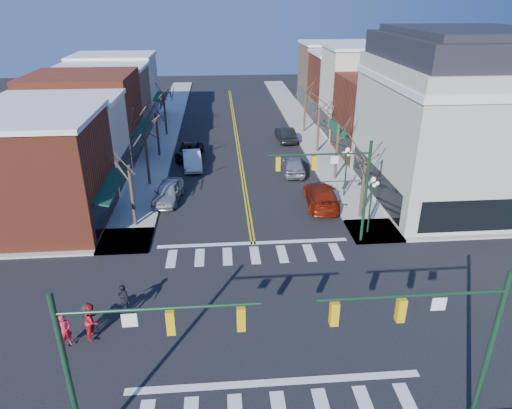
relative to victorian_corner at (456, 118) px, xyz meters
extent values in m
plane|color=black|center=(-16.50, -14.50, -6.66)|extent=(160.00, 160.00, 0.00)
cube|color=#9E9B93|center=(-25.25, 5.50, -6.58)|extent=(3.50, 70.00, 0.15)
cube|color=#9E9B93|center=(-7.75, 5.50, -6.58)|extent=(3.50, 70.00, 0.15)
cube|color=maroon|center=(-32.00, -2.75, -2.66)|extent=(10.00, 8.50, 8.00)
cube|color=beige|center=(-32.00, 5.00, -2.91)|extent=(10.00, 7.00, 7.50)
cube|color=maroon|center=(-32.00, 13.00, -2.41)|extent=(10.00, 9.00, 8.50)
cube|color=#8C6F4D|center=(-32.00, 21.25, -2.76)|extent=(10.00, 7.50, 7.80)
cube|color=beige|center=(-32.00, 29.00, -2.56)|extent=(10.00, 8.00, 8.20)
cube|color=maroon|center=(-1.00, 11.25, -2.66)|extent=(10.00, 8.50, 8.00)
cube|color=beige|center=(-1.00, 19.00, -1.66)|extent=(10.00, 7.00, 10.00)
cube|color=maroon|center=(-1.00, 26.50, -2.41)|extent=(10.00, 8.00, 8.50)
cube|color=#8C6F4D|center=(-1.00, 34.50, -2.16)|extent=(10.00, 8.00, 9.00)
cube|color=#AEB9A0|center=(0.00, 0.00, -1.16)|extent=(12.00, 14.00, 11.00)
cube|color=white|center=(0.00, 0.00, 2.94)|extent=(12.25, 14.25, 0.50)
cube|color=black|center=(0.00, 0.00, 5.24)|extent=(11.40, 13.40, 1.80)
cube|color=black|center=(0.00, 0.00, 6.34)|extent=(9.80, 11.80, 0.60)
cylinder|color=#14331E|center=(-23.90, -21.90, -3.06)|extent=(0.20, 0.20, 7.20)
cylinder|color=#14331E|center=(-20.65, -21.90, -0.26)|extent=(6.50, 0.12, 0.12)
cube|color=gold|center=(-20.33, -21.90, -0.81)|extent=(0.28, 0.28, 0.90)
cube|color=gold|center=(-18.05, -21.90, -0.81)|extent=(0.28, 0.28, 0.90)
cylinder|color=#14331E|center=(-9.10, -21.90, -3.06)|extent=(0.20, 0.20, 7.20)
cylinder|color=#14331E|center=(-12.35, -21.90, -0.26)|extent=(6.50, 0.12, 0.12)
cube|color=gold|center=(-12.68, -21.90, -0.81)|extent=(0.28, 0.28, 0.90)
cube|color=gold|center=(-14.95, -21.90, -0.81)|extent=(0.28, 0.28, 0.90)
cylinder|color=#14331E|center=(-9.10, -7.10, -3.06)|extent=(0.20, 0.20, 7.20)
cylinder|color=#14331E|center=(-12.35, -7.10, -0.26)|extent=(6.50, 0.12, 0.12)
cube|color=gold|center=(-12.68, -7.10, -0.81)|extent=(0.28, 0.28, 0.90)
cube|color=gold|center=(-14.95, -7.10, -0.81)|extent=(0.28, 0.28, 0.90)
cylinder|color=#14331E|center=(-8.30, -6.00, -4.66)|extent=(0.12, 0.12, 4.00)
sphere|color=white|center=(-8.30, -6.00, -2.51)|extent=(0.36, 0.36, 0.36)
cylinder|color=#14331E|center=(-8.30, 0.50, -4.66)|extent=(0.12, 0.12, 4.00)
sphere|color=white|center=(-8.30, 0.50, -2.51)|extent=(0.36, 0.36, 0.36)
cylinder|color=#382B21|center=(-24.90, -3.50, -4.28)|extent=(0.24, 0.24, 4.76)
cylinder|color=#382B21|center=(-24.90, 4.50, -4.14)|extent=(0.24, 0.24, 5.04)
cylinder|color=#382B21|center=(-24.90, 12.50, -4.38)|extent=(0.24, 0.24, 4.55)
cylinder|color=#382B21|center=(-24.90, 20.50, -4.21)|extent=(0.24, 0.24, 4.90)
cylinder|color=#382B21|center=(-8.10, -3.50, -4.35)|extent=(0.24, 0.24, 4.62)
cylinder|color=#382B21|center=(-8.10, 4.50, -4.07)|extent=(0.24, 0.24, 5.18)
cylinder|color=#382B21|center=(-8.10, 12.50, -4.24)|extent=(0.24, 0.24, 4.83)
cylinder|color=#382B21|center=(-8.10, 20.50, -4.17)|extent=(0.24, 0.24, 4.97)
imported|color=#B6B7BB|center=(-22.90, 0.91, -5.83)|extent=(2.59, 5.07, 1.65)
imported|color=silver|center=(-21.30, 8.77, -5.85)|extent=(2.17, 5.04, 1.61)
imported|color=black|center=(-21.69, 11.81, -5.93)|extent=(2.90, 5.42, 1.45)
imported|color=maroon|center=(-10.58, -0.99, -5.80)|extent=(2.88, 6.10, 1.72)
imported|color=#AAAAAF|center=(-11.70, 6.39, -5.80)|extent=(2.34, 5.14, 1.71)
imported|color=black|center=(-10.92, 16.89, -5.84)|extent=(2.03, 5.07, 1.64)
imported|color=red|center=(-26.16, -16.12, -5.63)|extent=(0.76, 0.71, 1.75)
imported|color=#B2131D|center=(-25.01, -15.57, -5.55)|extent=(0.82, 1.00, 1.91)
imported|color=black|center=(-23.80, -13.96, -5.58)|extent=(1.05, 1.11, 1.85)
imported|color=black|center=(-25.29, -15.18, -5.68)|extent=(1.19, 1.18, 1.65)
camera|label=1|loc=(-18.55, -33.88, 8.81)|focal=32.00mm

